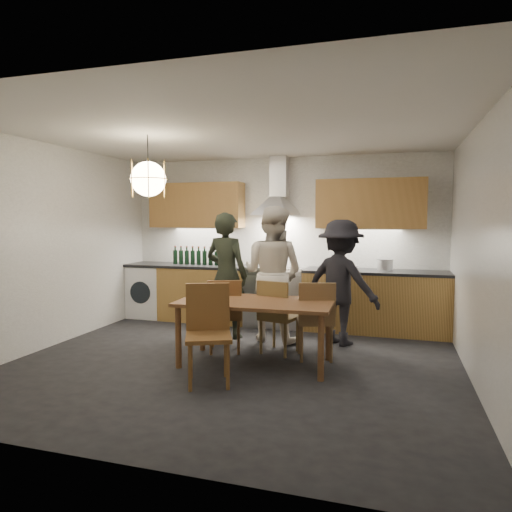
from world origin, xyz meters
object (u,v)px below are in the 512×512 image
(dining_table, at_px, (255,308))
(person_left, at_px, (226,275))
(person_right, at_px, (341,282))
(mixing_bowl, at_px, (347,268))
(person_mid, at_px, (273,273))
(chair_back_left, at_px, (225,311))
(stock_pot, at_px, (385,265))
(chair_front, at_px, (208,326))
(wine_bottles, at_px, (199,256))

(dining_table, height_order, person_left, person_left)
(person_right, height_order, mixing_bowl, person_right)
(person_left, bearing_deg, person_mid, -165.12)
(person_right, bearing_deg, chair_back_left, 55.01)
(chair_back_left, bearing_deg, stock_pot, -156.81)
(chair_front, distance_m, person_right, 2.11)
(person_right, height_order, wine_bottles, person_right)
(mixing_bowl, bearing_deg, chair_front, -114.65)
(chair_back_left, relative_size, person_right, 0.56)
(chair_back_left, bearing_deg, person_left, -89.85)
(person_left, height_order, stock_pot, person_left)
(person_mid, height_order, mixing_bowl, person_mid)
(chair_back_left, bearing_deg, wine_bottles, -75.52)
(chair_front, bearing_deg, person_left, 80.46)
(person_left, relative_size, stock_pot, 7.82)
(mixing_bowl, relative_size, stock_pot, 1.38)
(dining_table, height_order, chair_back_left, chair_back_left)
(person_mid, bearing_deg, chair_front, 96.60)
(dining_table, bearing_deg, chair_back_left, 146.34)
(chair_front, distance_m, wine_bottles, 2.90)
(dining_table, distance_m, wine_bottles, 2.50)
(person_left, distance_m, wine_bottles, 1.21)
(person_right, bearing_deg, person_left, 25.98)
(dining_table, distance_m, chair_back_left, 0.58)
(person_mid, xyz_separation_m, wine_bottles, (-1.46, 0.85, 0.14))
(dining_table, height_order, chair_front, chair_front)
(chair_front, relative_size, wine_bottles, 1.09)
(chair_front, height_order, person_right, person_right)
(stock_pot, xyz_separation_m, wine_bottles, (-2.91, -0.03, 0.07))
(person_mid, bearing_deg, wine_bottles, -16.25)
(dining_table, relative_size, wine_bottles, 1.93)
(chair_front, bearing_deg, dining_table, 41.25)
(dining_table, height_order, wine_bottles, wine_bottles)
(wine_bottles, bearing_deg, chair_back_left, -56.79)
(person_mid, distance_m, wine_bottles, 1.70)
(chair_back_left, distance_m, person_mid, 0.95)
(person_right, xyz_separation_m, stock_pot, (0.54, 0.84, 0.16))
(chair_back_left, distance_m, mixing_bowl, 2.07)
(stock_pot, distance_m, wine_bottles, 2.91)
(dining_table, xyz_separation_m, chair_back_left, (-0.48, 0.30, -0.12))
(person_right, bearing_deg, person_mid, 25.82)
(mixing_bowl, height_order, stock_pot, stock_pot)
(person_mid, bearing_deg, person_left, 17.08)
(person_mid, relative_size, person_right, 1.11)
(chair_back_left, height_order, chair_front, chair_front)
(chair_back_left, distance_m, chair_front, 0.97)
(wine_bottles, bearing_deg, chair_front, -64.23)
(dining_table, height_order, mixing_bowl, mixing_bowl)
(person_right, distance_m, stock_pot, 1.01)
(mixing_bowl, bearing_deg, person_left, -153.06)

